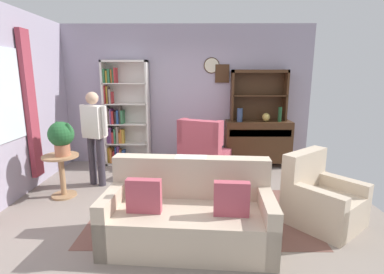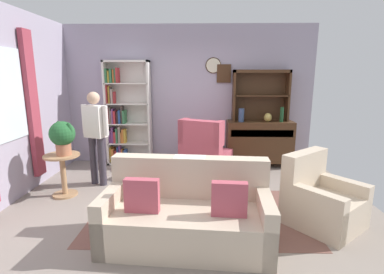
% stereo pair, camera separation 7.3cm
% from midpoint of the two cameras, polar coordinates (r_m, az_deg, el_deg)
% --- Properties ---
extents(ground_plane, '(5.40, 4.60, 0.02)m').
position_cam_midpoint_polar(ground_plane, '(4.27, -0.95, -13.26)').
color(ground_plane, gray).
extents(wall_back, '(5.00, 0.09, 2.80)m').
position_cam_midpoint_polar(wall_back, '(6.00, -0.08, 8.18)').
color(wall_back, '#A399AD').
rests_on(wall_back, ground_plane).
extents(wall_left, '(0.16, 4.20, 2.80)m').
position_cam_midpoint_polar(wall_left, '(4.73, -33.33, 5.01)').
color(wall_left, '#A399AD').
rests_on(wall_left, ground_plane).
extents(area_rug, '(2.81, 1.66, 0.01)m').
position_cam_midpoint_polar(area_rug, '(3.99, 1.83, -14.96)').
color(area_rug, brown).
rests_on(area_rug, ground_plane).
extents(bookshelf, '(0.90, 0.30, 2.10)m').
position_cam_midpoint_polar(bookshelf, '(6.04, -12.77, 4.07)').
color(bookshelf, silver).
rests_on(bookshelf, ground_plane).
extents(sideboard, '(1.30, 0.45, 0.92)m').
position_cam_midpoint_polar(sideboard, '(5.99, 13.45, -0.83)').
color(sideboard, '#422816').
rests_on(sideboard, ground_plane).
extents(sideboard_hutch, '(1.10, 0.26, 1.00)m').
position_cam_midpoint_polar(sideboard_hutch, '(5.96, 13.74, 9.30)').
color(sideboard_hutch, '#422816').
rests_on(sideboard_hutch, sideboard).
extents(vase_tall, '(0.11, 0.11, 0.26)m').
position_cam_midpoint_polar(vase_tall, '(5.75, 10.06, 4.27)').
color(vase_tall, '#33476B').
rests_on(vase_tall, sideboard).
extents(vase_round, '(0.15, 0.15, 0.17)m').
position_cam_midpoint_polar(vase_round, '(5.87, 15.06, 3.74)').
color(vase_round, tan).
rests_on(vase_round, sideboard).
extents(bottle_wine, '(0.07, 0.07, 0.29)m').
position_cam_midpoint_polar(bottle_wine, '(5.91, 17.60, 4.23)').
color(bottle_wine, '#194223').
rests_on(bottle_wine, sideboard).
extents(couch_floral, '(1.86, 0.98, 0.90)m').
position_cam_midpoint_polar(couch_floral, '(3.30, -0.34, -15.13)').
color(couch_floral, beige).
rests_on(couch_floral, ground_plane).
extents(armchair_floral, '(1.07, 1.08, 0.88)m').
position_cam_midpoint_polar(armchair_floral, '(4.00, 24.55, -11.57)').
color(armchair_floral, beige).
rests_on(armchair_floral, ground_plane).
extents(wingback_chair, '(1.04, 1.05, 1.05)m').
position_cam_midpoint_polar(wingback_chair, '(5.35, 2.87, -3.47)').
color(wingback_chair, '#B74C5B').
rests_on(wingback_chair, ground_plane).
extents(plant_stand, '(0.52, 0.52, 0.65)m').
position_cam_midpoint_polar(plant_stand, '(4.82, -23.68, -6.05)').
color(plant_stand, '#A87F56').
rests_on(plant_stand, ground_plane).
extents(potted_plant_large, '(0.37, 0.37, 0.51)m').
position_cam_midpoint_polar(potted_plant_large, '(4.66, -23.76, 0.27)').
color(potted_plant_large, '#AD6B4C').
rests_on(potted_plant_large, plant_stand).
extents(person_reading, '(0.51, 0.31, 1.56)m').
position_cam_midpoint_polar(person_reading, '(4.99, -18.05, 0.98)').
color(person_reading, '#38333D').
rests_on(person_reading, ground_plane).
extents(coffee_table, '(0.80, 0.50, 0.42)m').
position_cam_midpoint_polar(coffee_table, '(4.12, -0.10, -8.76)').
color(coffee_table, '#422816').
rests_on(coffee_table, ground_plane).
extents(book_stack, '(0.20, 0.15, 0.05)m').
position_cam_midpoint_polar(book_stack, '(4.01, -0.23, -8.02)').
color(book_stack, '#B22D33').
rests_on(book_stack, coffee_table).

